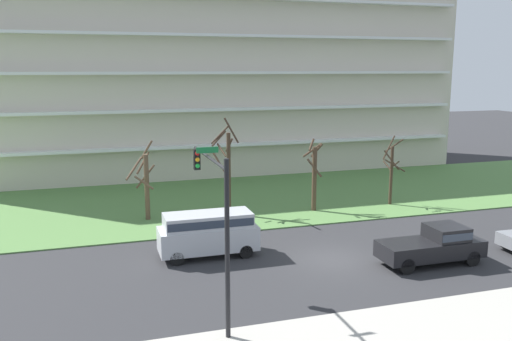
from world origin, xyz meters
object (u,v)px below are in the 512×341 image
tree_center (314,175)px  traffic_signal_mast (215,206)px  pickup_black_near_left (435,244)px  van_silver_center_left (208,231)px  tree_left (227,166)px  tree_right (391,170)px  tree_far_left (146,182)px

tree_center → traffic_signal_mast: (-10.23, -14.00, 2.06)m
pickup_black_near_left → van_silver_center_left: van_silver_center_left is taller
tree_left → pickup_black_near_left: size_ratio=1.24×
tree_center → tree_right: bearing=-1.1°
tree_center → tree_left: bearing=171.5°
tree_far_left → pickup_black_near_left: 18.23m
tree_right → pickup_black_near_left: (-4.16, -11.17, -1.57)m
tree_center → van_silver_center_left: 11.32m
tree_far_left → traffic_signal_mast: size_ratio=0.78×
tree_right → traffic_signal_mast: 21.45m
tree_right → tree_center: bearing=178.9°
tree_left → pickup_black_near_left: tree_left is taller
tree_right → pickup_black_near_left: tree_right is taller
tree_right → tree_left: bearing=175.2°
pickup_black_near_left → tree_left: bearing=122.9°
van_silver_center_left → traffic_signal_mast: size_ratio=0.77×
tree_center → traffic_signal_mast: bearing=-126.1°
tree_left → traffic_signal_mast: size_ratio=0.98×
van_silver_center_left → traffic_signal_mast: 8.02m
tree_far_left → tree_right: 17.42m
van_silver_center_left → pickup_black_near_left: bearing=157.6°
tree_far_left → traffic_signal_mast: traffic_signal_mast is taller
tree_far_left → tree_center: bearing=-6.0°
tree_far_left → tree_right: size_ratio=1.04×
tree_left → van_silver_center_left: bearing=-111.5°
traffic_signal_mast → van_silver_center_left: bearing=80.2°
tree_center → tree_right: tree_center is taller
tree_far_left → tree_right: bearing=-4.3°
tree_left → tree_center: bearing=-8.5°
tree_right → van_silver_center_left: 16.43m
tree_far_left → traffic_signal_mast: (1.15, -15.19, 2.11)m
tree_center → tree_right: 5.99m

